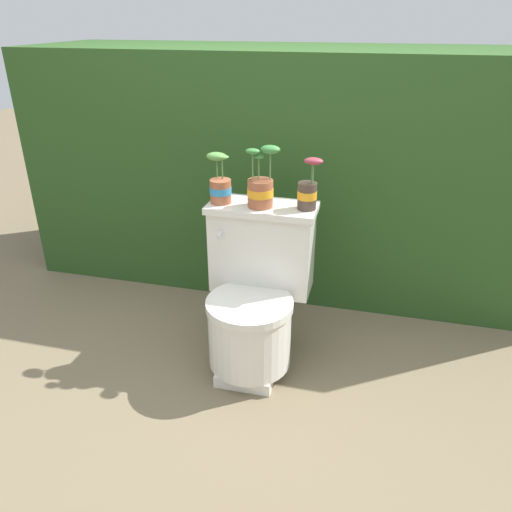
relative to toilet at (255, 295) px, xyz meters
name	(u,v)px	position (x,y,z in m)	size (l,w,h in m)	color
ground_plane	(240,370)	(-0.05, -0.12, -0.36)	(12.00, 12.00, 0.00)	#75664C
hedge_backdrop	(288,167)	(-0.05, 1.01, 0.33)	(3.03, 0.90, 1.37)	#284C1E
toilet	(255,295)	(0.00, 0.00, 0.00)	(0.49, 0.55, 0.75)	silver
potted_plant_left	(220,185)	(-0.19, 0.12, 0.48)	(0.12, 0.11, 0.22)	#9E5638
potted_plant_midleft	(261,188)	(0.00, 0.11, 0.48)	(0.15, 0.12, 0.27)	#9E5638
potted_plant_middle	(308,190)	(0.20, 0.12, 0.48)	(0.11, 0.10, 0.24)	#47382D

